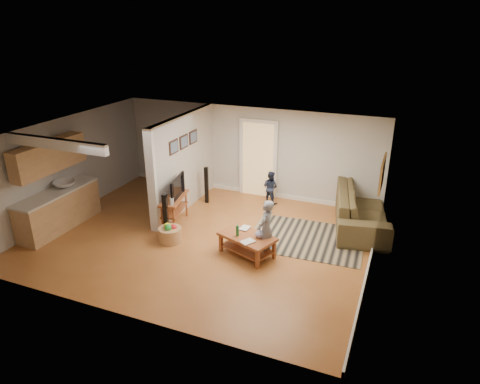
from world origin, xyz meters
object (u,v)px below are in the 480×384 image
object	(u,v)px
sofa	(359,222)
coffee_table	(248,240)
child	(265,254)
speaker_left	(166,215)
toy_basket	(170,234)
toddler	(270,203)
tv_console	(174,200)
speaker_right	(207,185)

from	to	relation	value
sofa	coffee_table	world-z (taller)	coffee_table
child	speaker_left	bearing A→B (deg)	-87.86
coffee_table	speaker_left	world-z (taller)	speaker_left
coffee_table	toy_basket	size ratio (longest dim) A/B	2.57
toddler	tv_console	bearing A→B (deg)	64.85
speaker_right	toy_basket	bearing A→B (deg)	-97.82
sofa	tv_console	size ratio (longest dim) A/B	2.49
sofa	child	xyz separation A→B (m)	(-1.67, -2.37, 0.00)
tv_console	speaker_right	size ratio (longest dim) A/B	1.18
toy_basket	toddler	bearing A→B (deg)	64.38
sofa	toy_basket	xyz separation A→B (m)	(-3.87, -2.63, 0.19)
speaker_left	toy_basket	bearing A→B (deg)	-58.67
sofa	child	distance (m)	2.90
sofa	speaker_left	xyz separation A→B (m)	(-4.10, -2.40, 0.52)
coffee_table	tv_console	distance (m)	2.31
speaker_left	toy_basket	xyz separation A→B (m)	(0.23, -0.23, -0.33)
speaker_right	toy_basket	size ratio (longest dim) A/B	1.96
tv_console	speaker_left	xyz separation A→B (m)	(0.10, -0.60, -0.13)
speaker_right	tv_console	bearing A→B (deg)	-107.74
speaker_left	toddler	bearing A→B (deg)	44.74
sofa	speaker_left	bearing A→B (deg)	109.59
speaker_right	speaker_left	bearing A→B (deg)	-103.60
toy_basket	child	world-z (taller)	child
coffee_table	child	bearing A→B (deg)	21.58
sofa	coffee_table	bearing A→B (deg)	130.36
toy_basket	toddler	distance (m)	3.27
child	coffee_table	bearing A→B (deg)	-67.07
speaker_left	toddler	world-z (taller)	speaker_left
coffee_table	speaker_left	distance (m)	2.09
coffee_table	toy_basket	world-z (taller)	coffee_table
child	toddler	xyz separation A→B (m)	(-0.79, 2.68, 0.00)
toy_basket	tv_console	bearing A→B (deg)	112.14
toddler	child	bearing A→B (deg)	120.74
toddler	speaker_right	bearing A→B (deg)	35.22
coffee_table	toy_basket	xyz separation A→B (m)	(-1.85, -0.12, -0.17)
tv_console	toy_basket	xyz separation A→B (m)	(0.34, -0.83, -0.46)
coffee_table	tv_console	bearing A→B (deg)	162.17
toy_basket	toddler	world-z (taller)	toy_basket
sofa	speaker_left	size ratio (longest dim) A/B	2.87
coffee_table	tv_console	world-z (taller)	tv_console
coffee_table	tv_console	size ratio (longest dim) A/B	1.11
speaker_left	sofa	bearing A→B (deg)	16.30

